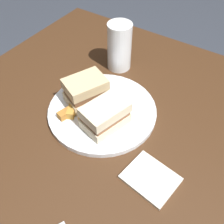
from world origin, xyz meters
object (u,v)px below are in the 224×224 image
pint_glass (119,49)px  napkin (151,178)px  sandwich_half_left (86,91)px  plate (102,111)px  sandwich_half_right (105,116)px

pint_glass → napkin: 0.41m
sandwich_half_left → napkin: 0.28m
sandwich_half_left → pint_glass: pint_glass is taller
plate → pint_glass: bearing=109.9°
sandwich_half_right → napkin: size_ratio=1.15×
sandwich_half_right → plate: bearing=133.5°
napkin → plate: bearing=152.4°
plate → sandwich_half_left: sandwich_half_left is taller
sandwich_half_left → sandwich_half_right: bearing=-24.5°
plate → sandwich_half_left: size_ratio=2.29×
sandwich_half_right → pint_glass: bearing=114.7°
plate → napkin: (0.20, -0.11, -0.00)m
sandwich_half_left → napkin: bearing=-22.9°
sandwich_half_left → pint_glass: bearing=95.1°
sandwich_half_left → sandwich_half_right: 0.10m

